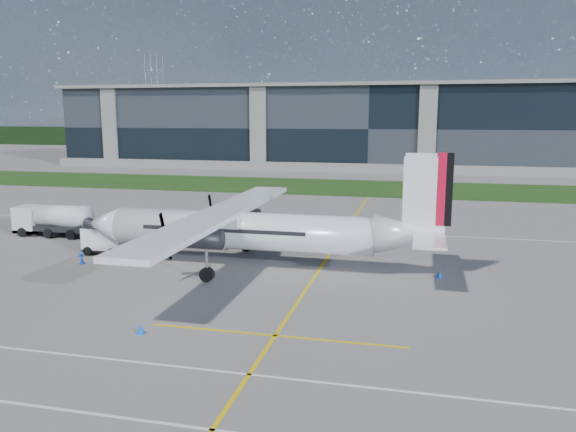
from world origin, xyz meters
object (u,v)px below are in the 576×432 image
safety_cone_tail (440,274)px  safety_cone_nose_port (82,260)px  baggage_tug (106,240)px  ground_crew_person (136,241)px  safety_cone_portwing (141,328)px  pylon_west (155,100)px  turboprop_aircraft (254,209)px  safety_cone_fwd (80,253)px  fuel_tanker_truck (49,220)px

safety_cone_tail → safety_cone_nose_port: size_ratio=1.00×
baggage_tug → ground_crew_person: bearing=10.2°
safety_cone_tail → safety_cone_portwing: bearing=-137.7°
pylon_west → safety_cone_tail: pylon_west is taller
pylon_west → turboprop_aircraft: (78.68, -144.79, -11.14)m
turboprop_aircraft → safety_cone_fwd: size_ratio=51.50×
baggage_tug → safety_cone_tail: 23.43m
pylon_west → safety_cone_nose_port: size_ratio=60.00×
fuel_tanker_truck → ground_crew_person: fuel_tanker_truck is taller
baggage_tug → pylon_west: bearing=115.0°
fuel_tanker_truck → safety_cone_tail: 31.86m
fuel_tanker_truck → safety_cone_fwd: (6.68, -5.73, -1.05)m
safety_cone_portwing → fuel_tanker_truck: bearing=134.9°
baggage_tug → safety_cone_nose_port: (-0.07, -3.01, -0.72)m
pylon_west → ground_crew_person: size_ratio=15.24×
ground_crew_person → fuel_tanker_truck: bearing=67.4°
pylon_west → safety_cone_tail: 171.34m
safety_cone_tail → safety_cone_portwing: (-13.67, -12.45, 0.00)m
turboprop_aircraft → pylon_west: bearing=118.5°
turboprop_aircraft → safety_cone_tail: size_ratio=51.50×
turboprop_aircraft → safety_cone_portwing: size_ratio=51.50×
pylon_west → fuel_tanker_truck: bearing=-67.0°
pylon_west → safety_cone_tail: size_ratio=60.00×
turboprop_aircraft → safety_cone_tail: turboprop_aircraft is taller
fuel_tanker_truck → safety_cone_tail: size_ratio=13.84×
turboprop_aircraft → safety_cone_nose_port: (-11.60, -2.06, -3.61)m
safety_cone_fwd → ground_crew_person: bearing=25.6°
pylon_west → safety_cone_fwd: pylon_west is taller
baggage_tug → safety_cone_tail: baggage_tug is taller
turboprop_aircraft → ground_crew_person: (-9.37, 1.34, -2.88)m
safety_cone_tail → safety_cone_fwd: (-24.72, -0.41, 0.00)m
ground_crew_person → safety_cone_tail: (21.24, -1.25, -0.73)m
safety_cone_fwd → safety_cone_nose_port: (1.24, -1.74, 0.00)m
safety_cone_fwd → pylon_west: bearing=114.4°
ground_crew_person → safety_cone_nose_port: bearing=146.0°
pylon_west → fuel_tanker_truck: 152.04m
ground_crew_person → safety_cone_fwd: 3.93m
baggage_tug → ground_crew_person: ground_crew_person is taller
turboprop_aircraft → fuel_tanker_truck: 20.42m
pylon_west → safety_cone_portwing: 175.57m
ground_crew_person → safety_cone_tail: size_ratio=3.94×
turboprop_aircraft → ground_crew_person: 9.89m
ground_crew_person → safety_cone_nose_port: (-2.23, -3.41, -0.73)m
safety_cone_tail → safety_cone_portwing: 18.49m
turboprop_aircraft → fuel_tanker_truck: bearing=164.5°
baggage_tug → safety_cone_fwd: 1.97m
safety_cone_fwd → safety_cone_tail: bearing=1.0°
fuel_tanker_truck → baggage_tug: fuel_tanker_truck is taller
pylon_west → safety_cone_nose_port: (67.08, -146.85, -14.75)m
safety_cone_tail → pylon_west: bearing=122.0°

